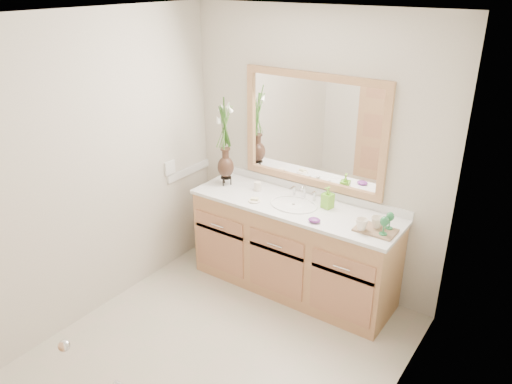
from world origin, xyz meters
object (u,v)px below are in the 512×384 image
Objects in this scene: tumbler at (258,186)px; soap_bottle at (328,198)px; flower_vase at (225,133)px; tray at (376,230)px.

soap_bottle is (0.68, 0.04, 0.04)m from tumbler.
flower_vase is 1.56m from tray.
tumbler is 0.27× the size of tray.
flower_vase reaches higher than soap_bottle.
soap_bottle reaches higher than tumbler.
flower_vase is 1.08m from soap_bottle.
tray is (1.48, -0.07, -0.48)m from flower_vase.
soap_bottle is 0.55× the size of tray.
tumbler is at bearing 173.61° from tray.
soap_bottle is 0.52m from tray.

